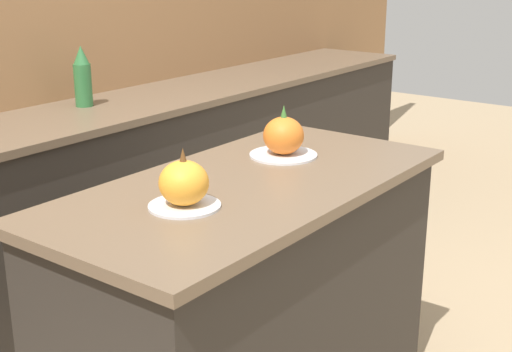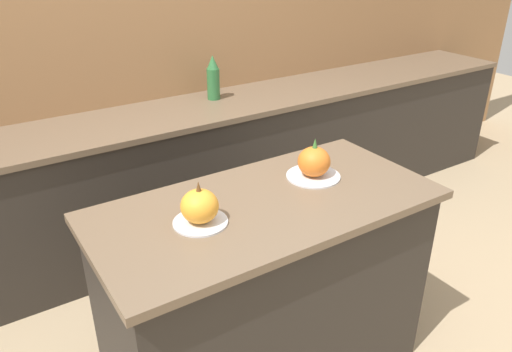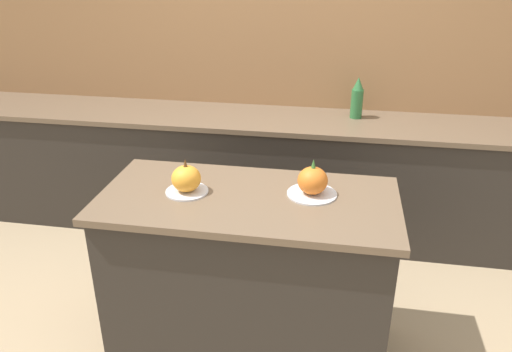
% 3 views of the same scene
% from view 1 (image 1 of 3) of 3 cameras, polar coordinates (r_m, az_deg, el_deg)
% --- Properties ---
extents(kitchen_island, '(1.41, 0.69, 0.92)m').
position_cam_1_polar(kitchen_island, '(2.40, -0.52, -10.86)').
color(kitchen_island, '#2D2823').
rests_on(kitchen_island, ground_plane).
extents(back_counter, '(6.00, 0.60, 0.90)m').
position_cam_1_polar(back_counter, '(3.28, -18.66, -4.07)').
color(back_counter, '#2D2823').
rests_on(back_counter, ground_plane).
extents(pumpkin_cake_left, '(0.20, 0.20, 0.17)m').
position_cam_1_polar(pumpkin_cake_left, '(1.98, -5.72, -0.77)').
color(pumpkin_cake_left, silver).
rests_on(pumpkin_cake_left, kitchen_island).
extents(pumpkin_cake_right, '(0.24, 0.24, 0.18)m').
position_cam_1_polar(pumpkin_cake_right, '(2.47, 2.22, 3.04)').
color(pumpkin_cake_right, silver).
rests_on(pumpkin_cake_right, kitchen_island).
extents(bottle_tall, '(0.08, 0.08, 0.29)m').
position_cam_1_polar(bottle_tall, '(3.50, -13.71, 7.67)').
color(bottle_tall, '#2D6B38').
rests_on(bottle_tall, back_counter).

